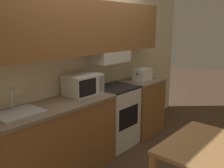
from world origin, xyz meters
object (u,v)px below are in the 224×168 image
at_px(microwave, 83,84).
at_px(dining_table, 209,157).
at_px(toaster, 142,74).
at_px(stove_range, 115,116).
at_px(sink_basin, 19,113).

distance_m(microwave, dining_table, 1.71).
distance_m(toaster, dining_table, 2.00).
relative_size(stove_range, toaster, 3.03).
height_order(toaster, dining_table, toaster).
relative_size(stove_range, dining_table, 0.99).
xyz_separation_m(stove_range, sink_basin, (-1.52, -0.01, 0.48)).
height_order(stove_range, toaster, toaster).
xyz_separation_m(sink_basin, dining_table, (0.97, -1.59, -0.31)).
relative_size(microwave, sink_basin, 1.00).
xyz_separation_m(toaster, dining_table, (-1.19, -1.56, -0.39)).
relative_size(microwave, dining_table, 0.49).
bearing_deg(sink_basin, microwave, 4.14).
bearing_deg(sink_basin, stove_range, 0.56).
xyz_separation_m(stove_range, dining_table, (-0.55, -1.60, 0.16)).
height_order(microwave, dining_table, microwave).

